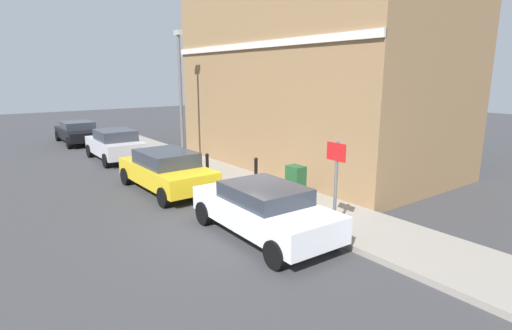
{
  "coord_description": "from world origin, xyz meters",
  "views": [
    {
      "loc": [
        -6.15,
        -8.81,
        4.01
      ],
      "look_at": [
        1.27,
        1.16,
        1.2
      ],
      "focal_mm": 28.05,
      "sensor_mm": 36.0,
      "label": 1
    }
  ],
  "objects": [
    {
      "name": "ground",
      "position": [
        0.0,
        0.0,
        0.0
      ],
      "size": [
        80.0,
        80.0,
        0.0
      ],
      "primitive_type": "plane",
      "color": "#38383A"
    },
    {
      "name": "sidewalk",
      "position": [
        1.98,
        6.0,
        0.07
      ],
      "size": [
        2.43,
        30.0,
        0.15
      ],
      "primitive_type": "cube",
      "color": "gray",
      "rests_on": "ground"
    },
    {
      "name": "corner_building",
      "position": [
        6.42,
        3.91,
        4.33
      ],
      "size": [
        6.53,
        11.82,
        8.66
      ],
      "color": "olive",
      "rests_on": "ground"
    },
    {
      "name": "car_white",
      "position": [
        -0.31,
        -1.27,
        0.72
      ],
      "size": [
        1.97,
        4.3,
        1.35
      ],
      "rotation": [
        0.0,
        0.0,
        1.55
      ],
      "color": "silver",
      "rests_on": "ground"
    },
    {
      "name": "car_yellow",
      "position": [
        -0.54,
        4.0,
        0.75
      ],
      "size": [
        2.0,
        4.41,
        1.43
      ],
      "rotation": [
        0.0,
        0.0,
        1.59
      ],
      "color": "gold",
      "rests_on": "ground"
    },
    {
      "name": "car_silver",
      "position": [
        -0.32,
        10.27,
        0.77
      ],
      "size": [
        1.95,
        3.99,
        1.48
      ],
      "rotation": [
        0.0,
        0.0,
        1.55
      ],
      "color": "#B7B7BC",
      "rests_on": "ground"
    },
    {
      "name": "car_black",
      "position": [
        -0.54,
        16.46,
        0.69
      ],
      "size": [
        2.02,
        4.43,
        1.3
      ],
      "rotation": [
        0.0,
        0.0,
        1.55
      ],
      "color": "black",
      "rests_on": "ground"
    },
    {
      "name": "utility_cabinet",
      "position": [
        1.91,
        -0.02,
        0.68
      ],
      "size": [
        0.46,
        0.61,
        1.15
      ],
      "color": "#1E4C28",
      "rests_on": "sidewalk"
    },
    {
      "name": "bollard_near_cabinet",
      "position": [
        2.01,
        2.15,
        0.7
      ],
      "size": [
        0.14,
        0.14,
        1.04
      ],
      "color": "black",
      "rests_on": "sidewalk"
    },
    {
      "name": "bollard_far_kerb",
      "position": [
        1.02,
        3.85,
        0.7
      ],
      "size": [
        0.14,
        0.14,
        1.04
      ],
      "color": "black",
      "rests_on": "sidewalk"
    },
    {
      "name": "street_sign",
      "position": [
        1.05,
        -2.4,
        1.66
      ],
      "size": [
        0.08,
        0.6,
        2.3
      ],
      "color": "#59595B",
      "rests_on": "sidewalk"
    },
    {
      "name": "lamppost",
      "position": [
        1.88,
        7.57,
        3.3
      ],
      "size": [
        0.2,
        0.44,
        5.72
      ],
      "color": "#59595B",
      "rests_on": "sidewalk"
    }
  ]
}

